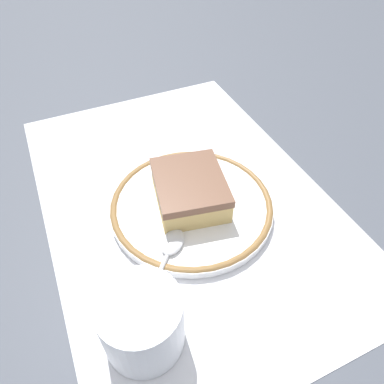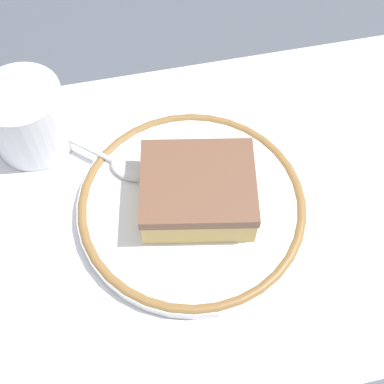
# 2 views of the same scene
# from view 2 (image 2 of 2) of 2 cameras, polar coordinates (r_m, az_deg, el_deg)

# --- Properties ---
(ground_plane) EXTENTS (2.40, 2.40, 0.00)m
(ground_plane) POSITION_cam_2_polar(r_m,az_deg,el_deg) (0.48, 3.22, -1.33)
(ground_plane) COLOR #4C515B
(placemat) EXTENTS (0.53, 0.36, 0.00)m
(placemat) POSITION_cam_2_polar(r_m,az_deg,el_deg) (0.48, 3.22, -1.29)
(placemat) COLOR white
(placemat) RESTS_ON ground_plane
(plate) EXTENTS (0.21, 0.21, 0.01)m
(plate) POSITION_cam_2_polar(r_m,az_deg,el_deg) (0.47, -0.00, -1.51)
(plate) COLOR white
(plate) RESTS_ON placemat
(cake_slice) EXTENTS (0.11, 0.10, 0.04)m
(cake_slice) POSITION_cam_2_polar(r_m,az_deg,el_deg) (0.45, 0.75, -0.18)
(cake_slice) COLOR #DBB76B
(cake_slice) RESTS_ON plate
(spoon) EXTENTS (0.12, 0.11, 0.01)m
(spoon) POSITION_cam_2_polar(r_m,az_deg,el_deg) (0.50, -9.03, 3.60)
(spoon) COLOR silver
(spoon) RESTS_ON plate
(cup) EXTENTS (0.08, 0.08, 0.07)m
(cup) POSITION_cam_2_polar(r_m,az_deg,el_deg) (0.52, -17.76, 7.57)
(cup) COLOR white
(cup) RESTS_ON placemat
(napkin) EXTENTS (0.13, 0.12, 0.00)m
(napkin) POSITION_cam_2_polar(r_m,az_deg,el_deg) (0.57, 13.11, 10.06)
(napkin) COLOR white
(napkin) RESTS_ON placemat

